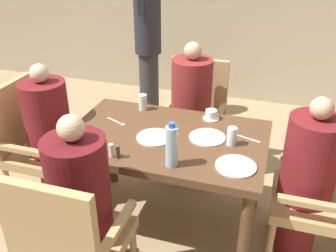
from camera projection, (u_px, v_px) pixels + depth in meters
ground_plane at (166, 222)px, 2.75m from camera, size 16.00×16.00×0.00m
dining_table at (166, 149)px, 2.45m from camera, size 1.29×0.84×0.73m
chair_left_side at (35, 140)px, 2.78m from camera, size 0.49×0.49×0.95m
diner_in_left_chair at (50, 136)px, 2.72m from camera, size 0.32×0.32×1.13m
chair_far_side at (195, 113)px, 3.19m from camera, size 0.49×0.49×0.95m
diner_in_far_chair at (191, 111)px, 3.03m from camera, size 0.32×0.32×1.17m
chair_right_side at (330, 193)px, 2.24m from camera, size 0.49×0.49×0.95m
diner_in_right_chair at (306, 180)px, 2.25m from camera, size 0.32×0.32×1.12m
chair_near_corner at (70, 240)px, 1.90m from camera, size 0.49×0.49×0.95m
diner_in_near_chair at (82, 210)px, 1.99m from camera, size 0.32×0.32×1.16m
standing_host at (148, 42)px, 3.86m from camera, size 0.27×0.31×1.61m
plate_main_left at (207, 137)px, 2.38m from camera, size 0.23×0.23×0.01m
plate_main_right at (155, 137)px, 2.38m from camera, size 0.23×0.23×0.01m
plate_dessert_center at (236, 166)px, 2.09m from camera, size 0.23×0.23×0.01m
teacup_with_saucer at (211, 115)px, 2.61m from camera, size 0.11×0.11×0.07m
water_bottle at (172, 146)px, 2.05m from camera, size 0.07×0.07×0.27m
glass_tall_near at (143, 102)px, 2.73m from camera, size 0.06×0.06×0.12m
glass_tall_mid at (232, 136)px, 2.28m from camera, size 0.06×0.06×0.12m
salt_shaker at (111, 150)px, 2.17m from camera, size 0.03×0.03×0.08m
pepper_shaker at (118, 152)px, 2.16m from camera, size 0.03×0.03×0.08m
fork_beside_plate at (118, 122)px, 2.57m from camera, size 0.16×0.08×0.00m
knife_beside_plate at (248, 139)px, 2.37m from camera, size 0.18×0.07×0.00m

